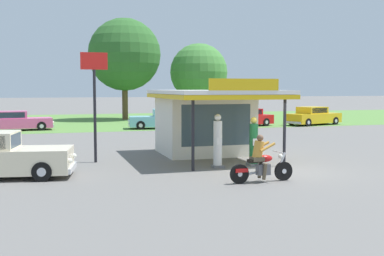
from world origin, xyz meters
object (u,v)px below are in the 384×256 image
Objects in this scene: parked_car_back_row_centre_right at (313,117)px; parked_car_back_row_far_left at (243,118)px; bystander_leaning_by_kiosk at (244,121)px; roadside_pole_sign at (94,87)px; parked_car_back_row_left at (15,121)px; gas_pump_offside at (254,144)px; motorcycle_with_rider at (261,163)px; gas_pump_nearside at (218,143)px; parked_car_back_row_far_right at (163,119)px.

parked_car_back_row_far_left is at bearing 177.25° from parked_car_back_row_centre_right.
bystander_leaning_by_kiosk is 15.40m from roadside_pole_sign.
parked_car_back_row_far_left reaches higher than parked_car_back_row_left.
gas_pump_offside is 3.36m from motorcycle_with_rider.
gas_pump_offside is (1.52, -0.00, -0.07)m from gas_pump_nearside.
parked_car_back_row_left is at bearing 175.83° from parked_car_back_row_far_left.
roadside_pole_sign is (-5.95, 2.71, 2.23)m from gas_pump_offside.
gas_pump_nearside is at bearing 180.00° from gas_pump_offside.
roadside_pole_sign reaches higher than gas_pump_offside.
gas_pump_nearside reaches higher than bystander_leaning_by_kiosk.
parked_car_back_row_centre_right is (13.61, 18.15, -0.19)m from gas_pump_offside.
roadside_pole_sign reaches higher than motorcycle_with_rider.
parked_car_back_row_far_left is at bearing 67.87° from bystander_leaning_by_kiosk.
gas_pump_nearside is 0.92× the size of motorcycle_with_rider.
gas_pump_nearside reaches higher than motorcycle_with_rider.
roadside_pole_sign reaches higher than gas_pump_nearside.
gas_pump_offside is at bearing -24.52° from roadside_pole_sign.
parked_car_back_row_left is 3.29× the size of bystander_leaning_by_kiosk.
parked_car_back_row_left is 1.00× the size of parked_car_back_row_far_right.
roadside_pole_sign is at bearing -112.89° from parked_car_back_row_far_right.
gas_pump_offside is 22.18m from parked_car_back_row_left.
parked_car_back_row_left is 0.94× the size of parked_car_back_row_far_left.
parked_car_back_row_left is 17.70m from roadside_pole_sign.
parked_car_back_row_centre_right is 1.19× the size of roadside_pole_sign.
parked_car_back_row_far_right is 17.10m from roadside_pole_sign.
roadside_pole_sign is at bearing 148.52° from gas_pump_nearside.
motorcycle_with_rider reaches higher than parked_car_back_row_far_left.
bystander_leaning_by_kiosk is (5.16, 13.14, -0.04)m from gas_pump_offside.
parked_car_back_row_centre_right is at bearing -0.66° from parked_car_back_row_far_right.
gas_pump_nearside is 1.07× the size of gas_pump_offside.
gas_pump_offside is 22.69m from parked_car_back_row_centre_right.
gas_pump_offside is 18.31m from parked_car_back_row_far_right.
roadside_pole_sign reaches higher than parked_car_back_row_far_right.
motorcycle_with_rider reaches higher than parked_car_back_row_left.
parked_car_back_row_far_right is at bearing 88.01° from gas_pump_offside.
parked_car_back_row_left is 0.99× the size of parked_car_back_row_centre_right.
parked_car_back_row_far_right is at bearing 83.29° from gas_pump_nearside.
gas_pump_offside is at bearing -111.65° from parked_car_back_row_far_left.
motorcycle_with_rider is 0.42× the size of parked_car_back_row_far_right.
bystander_leaning_by_kiosk is at bearing -112.13° from parked_car_back_row_far_left.
gas_pump_nearside is at bearing -116.95° from bystander_leaning_by_kiosk.
roadside_pole_sign reaches higher than bystander_leaning_by_kiosk.
parked_car_back_row_far_left is at bearing 68.35° from gas_pump_offside.
gas_pump_offside is at bearing -91.99° from parked_car_back_row_far_right.
gas_pump_nearside is 0.46× the size of roadside_pole_sign.
gas_pump_offside is 19.86m from parked_car_back_row_far_left.
gas_pump_nearside is 14.74m from bystander_leaning_by_kiosk.
parked_car_back_row_left is at bearing 156.68° from bystander_leaning_by_kiosk.
bystander_leaning_by_kiosk is at bearing 68.55° from gas_pump_offside.
gas_pump_nearside reaches higher than parked_car_back_row_centre_right.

